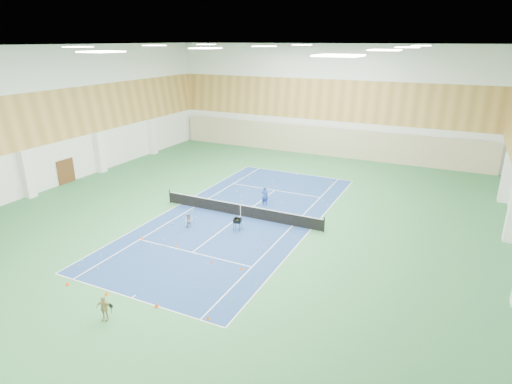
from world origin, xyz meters
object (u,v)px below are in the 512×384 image
(tennis_net, at_px, (241,209))
(ball_cart, at_px, (237,224))
(child_court, at_px, (189,221))
(coach, at_px, (265,196))
(child_apron, at_px, (104,308))

(tennis_net, bearing_deg, ball_cart, -67.11)
(child_court, distance_m, ball_cart, 3.42)
(coach, height_order, child_court, coach)
(child_court, relative_size, ball_cart, 1.26)
(child_court, xyz_separation_m, ball_cart, (3.23, 1.14, -0.11))
(child_court, distance_m, child_apron, 10.62)
(child_apron, xyz_separation_m, ball_cart, (0.88, 11.49, -0.20))
(child_court, bearing_deg, tennis_net, 56.86)
(tennis_net, xyz_separation_m, ball_cart, (0.97, -2.30, -0.11))
(child_court, height_order, child_apron, child_apron)
(coach, bearing_deg, child_apron, 88.58)
(coach, height_order, child_apron, coach)
(tennis_net, xyz_separation_m, child_apron, (0.09, -13.79, 0.08))
(tennis_net, relative_size, ball_cart, 14.56)
(tennis_net, relative_size, coach, 8.17)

